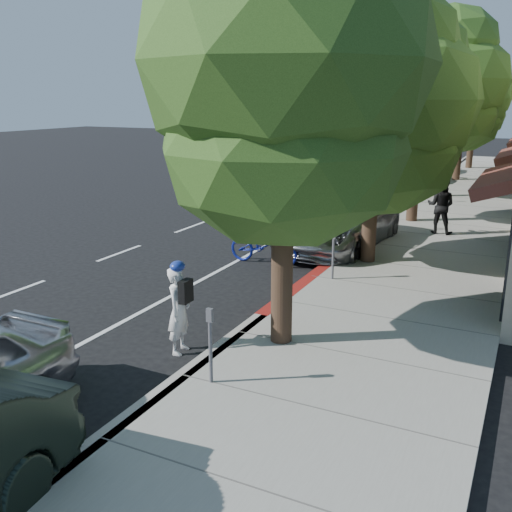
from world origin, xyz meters
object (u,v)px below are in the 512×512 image
Objects in this scene: street_tree_4 at (463,100)px; cyclist at (179,310)px; dark_suv_far at (422,161)px; street_tree_3 at (448,83)px; pedestrian at (441,206)px; street_tree_2 at (421,94)px; dark_sedan at (329,200)px; street_tree_5 at (476,96)px; street_tree_0 at (285,71)px; bicycle at (264,245)px; white_pickup at (404,171)px; street_tree_1 at (376,103)px; silver_suv at (337,224)px.

street_tree_4 is 4.44× the size of cyclist.
cyclist is at bearing -92.97° from dark_suv_far.
street_tree_3 is 4.51× the size of pedestrian.
street_tree_3 reaches higher than street_tree_2.
dark_suv_far reaches higher than dark_sedan.
dark_sedan is (-3.10, -0.36, -3.95)m from street_tree_2.
street_tree_0 is at bearing -90.00° from street_tree_5.
bicycle is (-1.10, 5.91, -0.28)m from cyclist.
street_tree_5 is 25.56m from bicycle.
dark_suv_far reaches higher than cyclist.
dark_sedan is 9.61m from white_pickup.
street_tree_0 is 1.58× the size of dark_suv_far.
street_tree_4 is 1.67× the size of dark_sedan.
cyclist reaches higher than white_pickup.
street_tree_2 is 1.37× the size of white_pickup.
street_tree_2 is 12.00m from street_tree_4.
pedestrian is at bearing -53.27° from street_tree_2.
pedestrian is at bearing -34.58° from bicycle.
dark_suv_far is at bearing -74.34° from pedestrian.
pedestrian reaches higher than dark_sedan.
street_tree_1 is 5.60m from pedestrian.
street_tree_1 reaches higher than bicycle.
street_tree_4 is at bearing 88.70° from silver_suv.
street_tree_5 is 22.87m from silver_suv.
street_tree_2 is 10.26m from white_pickup.
dark_suv_far is (-2.27, -3.89, -3.74)m from street_tree_5.
street_tree_1 is 24.00m from street_tree_5.
cyclist is 0.32× the size of dark_suv_far.
dark_sedan is at bearing 4.76° from bicycle.
pedestrian reaches higher than dark_suv_far.
street_tree_3 is 1.56× the size of white_pickup.
street_tree_3 is 1.13× the size of street_tree_5.
street_tree_0 is 12.00m from street_tree_2.
street_tree_2 is 1.69× the size of dark_sedan.
street_tree_4 is at bearing 68.15° from dark_sedan.
street_tree_3 is 1.64× the size of dark_suv_far.
street_tree_5 is at bearing 78.55° from white_pickup.
white_pickup is at bearing 96.15° from street_tree_0.
street_tree_0 reaches higher than street_tree_1.
dark_sedan is 4.54m from pedestrian.
street_tree_4 is at bearing 90.00° from street_tree_2.
street_tree_1 is 4.83m from bicycle.
white_pickup is 1.05× the size of dark_suv_far.
street_tree_2 reaches higher than cyclist.
street_tree_1 is 20.54m from dark_suv_far.
cyclist is (-1.60, -7.00, -3.58)m from street_tree_1.
street_tree_0 is 24.01m from street_tree_4.
street_tree_5 is 19.02m from dark_sedan.
street_tree_2 is at bearing -90.00° from street_tree_4.
bicycle is at bearing 118.82° from street_tree_0.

